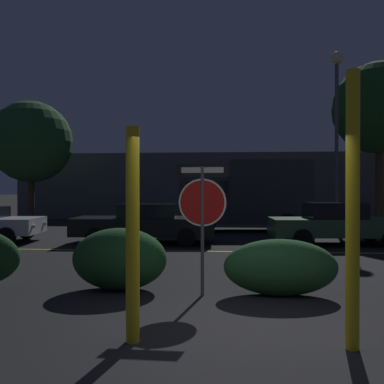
# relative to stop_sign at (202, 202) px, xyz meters

# --- Properties ---
(ground_plane) EXTENTS (260.00, 260.00, 0.00)m
(ground_plane) POSITION_rel_stop_sign_xyz_m (0.54, -1.98, -1.63)
(ground_plane) COLOR black
(road_center_stripe) EXTENTS (37.32, 0.12, 0.01)m
(road_center_stripe) POSITION_rel_stop_sign_xyz_m (0.54, 5.30, -1.63)
(road_center_stripe) COLOR gold
(road_center_stripe) RESTS_ON ground_plane
(stop_sign) EXTENTS (0.91, 0.06, 2.31)m
(stop_sign) POSITION_rel_stop_sign_xyz_m (0.00, 0.00, 0.00)
(stop_sign) COLOR #4C4C51
(stop_sign) RESTS_ON ground_plane
(yellow_pole_left) EXTENTS (0.17, 0.17, 2.63)m
(yellow_pole_left) POSITION_rel_stop_sign_xyz_m (-0.73, -2.33, -0.32)
(yellow_pole_left) COLOR yellow
(yellow_pole_left) RESTS_ON ground_plane
(yellow_pole_right) EXTENTS (0.16, 0.16, 3.25)m
(yellow_pole_right) POSITION_rel_stop_sign_xyz_m (1.88, -2.36, -0.00)
(yellow_pole_right) COLOR yellow
(yellow_pole_right) RESTS_ON ground_plane
(hedge_bush_1) EXTENTS (1.76, 1.12, 1.15)m
(hedge_bush_1) POSITION_rel_stop_sign_xyz_m (-1.55, 0.30, -1.06)
(hedge_bush_1) COLOR #1E4C23
(hedge_bush_1) RESTS_ON ground_plane
(hedge_bush_2) EXTENTS (1.99, 0.82, 0.99)m
(hedge_bush_2) POSITION_rel_stop_sign_xyz_m (1.36, 0.11, -1.14)
(hedge_bush_2) COLOR #285B2D
(hedge_bush_2) RESTS_ON ground_plane
(passing_car_2) EXTENTS (4.94, 2.16, 1.36)m
(passing_car_2) POSITION_rel_stop_sign_xyz_m (-2.36, 7.03, -0.94)
(passing_car_2) COLOR black
(passing_car_2) RESTS_ON ground_plane
(passing_car_3) EXTENTS (4.68, 2.14, 1.41)m
(passing_car_3) POSITION_rel_stop_sign_xyz_m (4.16, 7.25, -0.93)
(passing_car_3) COLOR #335B38
(passing_car_3) RESTS_ON ground_plane
(delivery_truck) EXTENTS (5.85, 2.79, 3.12)m
(delivery_truck) POSITION_rel_stop_sign_xyz_m (1.23, 11.69, 0.00)
(delivery_truck) COLOR #2D2D33
(delivery_truck) RESTS_ON ground_plane
(street_lamp) EXTENTS (0.55, 0.55, 7.88)m
(street_lamp) POSITION_rel_stop_sign_xyz_m (5.25, 11.68, 3.91)
(street_lamp) COLOR #4C4C51
(street_lamp) RESTS_ON ground_plane
(tree_0) EXTENTS (4.37, 4.37, 7.93)m
(tree_0) POSITION_rel_stop_sign_xyz_m (7.72, 13.61, 4.10)
(tree_0) COLOR #422D1E
(tree_0) RESTS_ON ground_plane
(tree_2) EXTENTS (4.26, 4.26, 6.46)m
(tree_2) POSITION_rel_stop_sign_xyz_m (-9.75, 14.19, 2.69)
(tree_2) COLOR #422D1E
(tree_2) RESTS_ON ground_plane
(building_backdrop) EXTENTS (26.39, 3.33, 4.08)m
(building_backdrop) POSITION_rel_stop_sign_xyz_m (0.62, 19.92, 0.41)
(building_backdrop) COLOR #4C4C56
(building_backdrop) RESTS_ON ground_plane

